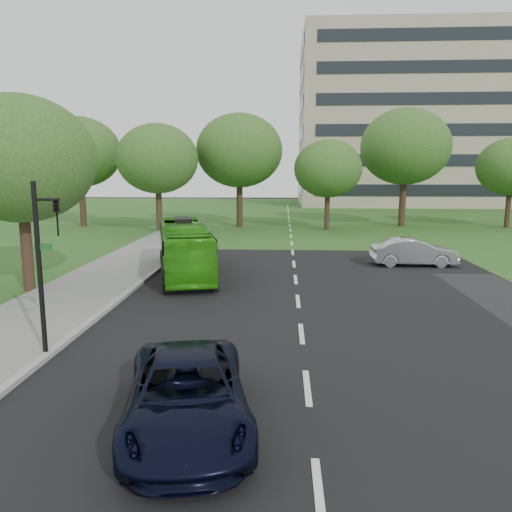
{
  "coord_description": "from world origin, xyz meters",
  "views": [
    {
      "loc": [
        -0.61,
        -17.25,
        5.12
      ],
      "look_at": [
        -1.74,
        3.28,
        1.6
      ],
      "focal_mm": 35.0,
      "sensor_mm": 36.0,
      "label": 1
    }
  ],
  "objects_px": {
    "tree_park_a": "(157,159)",
    "sedan": "(413,252)",
    "office_building": "(433,121)",
    "tree_park_e": "(511,167)",
    "tree_park_d": "(405,147)",
    "tree_park_f": "(80,152)",
    "bus": "(185,249)",
    "traffic_light": "(44,256)",
    "tree_park_c": "(328,169)",
    "suv": "(187,394)",
    "tree_park_b": "(239,151)",
    "tree_side_near": "(20,159)"
  },
  "relations": [
    {
      "from": "sedan",
      "to": "tree_park_e",
      "type": "bearing_deg",
      "value": -35.16
    },
    {
      "from": "tree_park_a",
      "to": "tree_side_near",
      "type": "height_order",
      "value": "tree_park_a"
    },
    {
      "from": "sedan",
      "to": "bus",
      "type": "bearing_deg",
      "value": 103.51
    },
    {
      "from": "tree_park_d",
      "to": "traffic_light",
      "type": "relative_size",
      "value": 2.21
    },
    {
      "from": "tree_park_c",
      "to": "sedan",
      "type": "height_order",
      "value": "tree_park_c"
    },
    {
      "from": "tree_side_near",
      "to": "suv",
      "type": "relative_size",
      "value": 1.59
    },
    {
      "from": "tree_park_c",
      "to": "suv",
      "type": "distance_m",
      "value": 35.5
    },
    {
      "from": "office_building",
      "to": "tree_park_f",
      "type": "height_order",
      "value": "office_building"
    },
    {
      "from": "tree_park_a",
      "to": "sedan",
      "type": "distance_m",
      "value": 23.21
    },
    {
      "from": "tree_park_f",
      "to": "sedan",
      "type": "height_order",
      "value": "tree_park_f"
    },
    {
      "from": "tree_park_b",
      "to": "tree_park_e",
      "type": "distance_m",
      "value": 24.41
    },
    {
      "from": "office_building",
      "to": "tree_park_f",
      "type": "relative_size",
      "value": 4.01
    },
    {
      "from": "tree_park_d",
      "to": "tree_park_e",
      "type": "distance_m",
      "value": 9.5
    },
    {
      "from": "office_building",
      "to": "tree_park_b",
      "type": "xyz_separation_m",
      "value": [
        -26.6,
        -33.44,
        -5.6
      ]
    },
    {
      "from": "tree_park_b",
      "to": "suv",
      "type": "distance_m",
      "value": 37.1
    },
    {
      "from": "tree_park_f",
      "to": "traffic_light",
      "type": "height_order",
      "value": "tree_park_f"
    },
    {
      "from": "tree_side_near",
      "to": "office_building",
      "type": "bearing_deg",
      "value": 60.31
    },
    {
      "from": "tree_park_c",
      "to": "suv",
      "type": "xyz_separation_m",
      "value": [
        -5.71,
        -34.74,
        -4.57
      ]
    },
    {
      "from": "office_building",
      "to": "tree_park_a",
      "type": "relative_size",
      "value": 4.46
    },
    {
      "from": "tree_park_c",
      "to": "traffic_light",
      "type": "relative_size",
      "value": 1.61
    },
    {
      "from": "office_building",
      "to": "tree_side_near",
      "type": "bearing_deg",
      "value": -119.69
    },
    {
      "from": "tree_park_d",
      "to": "suv",
      "type": "relative_size",
      "value": 2.08
    },
    {
      "from": "sedan",
      "to": "tree_park_f",
      "type": "bearing_deg",
      "value": 54.12
    },
    {
      "from": "tree_park_e",
      "to": "traffic_light",
      "type": "xyz_separation_m",
      "value": [
        -26.77,
        -33.51,
        -2.61
      ]
    },
    {
      "from": "tree_park_f",
      "to": "suv",
      "type": "bearing_deg",
      "value": -65.18
    },
    {
      "from": "bus",
      "to": "sedan",
      "type": "bearing_deg",
      "value": -0.61
    },
    {
      "from": "bus",
      "to": "traffic_light",
      "type": "relative_size",
      "value": 1.9
    },
    {
      "from": "tree_park_d",
      "to": "traffic_light",
      "type": "bearing_deg",
      "value": -117.06
    },
    {
      "from": "tree_park_f",
      "to": "sedan",
      "type": "distance_m",
      "value": 32.15
    },
    {
      "from": "tree_side_near",
      "to": "traffic_light",
      "type": "xyz_separation_m",
      "value": [
        4.5,
        -7.54,
        -2.74
      ]
    },
    {
      "from": "tree_park_a",
      "to": "tree_park_c",
      "type": "xyz_separation_m",
      "value": [
        14.28,
        2.52,
        -0.8
      ]
    },
    {
      "from": "tree_park_d",
      "to": "tree_park_f",
      "type": "xyz_separation_m",
      "value": [
        -29.69,
        -1.58,
        -0.48
      ]
    },
    {
      "from": "office_building",
      "to": "tree_park_b",
      "type": "bearing_deg",
      "value": -128.5
    },
    {
      "from": "tree_park_b",
      "to": "tree_side_near",
      "type": "xyz_separation_m",
      "value": [
        -6.9,
        -25.33,
        -1.31
      ]
    },
    {
      "from": "tree_park_c",
      "to": "bus",
      "type": "height_order",
      "value": "tree_park_c"
    },
    {
      "from": "tree_park_c",
      "to": "tree_park_e",
      "type": "bearing_deg",
      "value": 8.36
    },
    {
      "from": "tree_park_c",
      "to": "tree_park_a",
      "type": "bearing_deg",
      "value": -169.98
    },
    {
      "from": "tree_park_e",
      "to": "bus",
      "type": "relative_size",
      "value": 0.87
    },
    {
      "from": "tree_park_b",
      "to": "bus",
      "type": "relative_size",
      "value": 1.11
    },
    {
      "from": "office_building",
      "to": "tree_park_e",
      "type": "distance_m",
      "value": 33.62
    },
    {
      "from": "tree_side_near",
      "to": "traffic_light",
      "type": "height_order",
      "value": "tree_side_near"
    },
    {
      "from": "office_building",
      "to": "tree_park_e",
      "type": "bearing_deg",
      "value": -93.91
    },
    {
      "from": "tree_park_a",
      "to": "bus",
      "type": "bearing_deg",
      "value": -72.08
    },
    {
      "from": "tree_park_d",
      "to": "tree_park_b",
      "type": "bearing_deg",
      "value": -174.98
    },
    {
      "from": "tree_side_near",
      "to": "sedan",
      "type": "relative_size",
      "value": 1.81
    },
    {
      "from": "tree_park_c",
      "to": "suv",
      "type": "bearing_deg",
      "value": -99.34
    },
    {
      "from": "tree_park_d",
      "to": "office_building",
      "type": "bearing_deg",
      "value": 70.24
    },
    {
      "from": "office_building",
      "to": "bus",
      "type": "height_order",
      "value": "office_building"
    },
    {
      "from": "office_building",
      "to": "sedan",
      "type": "relative_size",
      "value": 8.79
    },
    {
      "from": "traffic_light",
      "to": "tree_park_b",
      "type": "bearing_deg",
      "value": 69.52
    }
  ]
}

